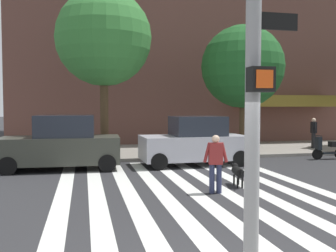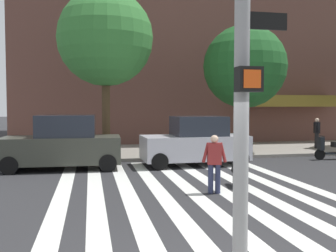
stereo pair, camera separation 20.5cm
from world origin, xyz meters
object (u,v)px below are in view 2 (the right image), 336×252
pedestrian_bystander (317,131)px  street_tree_nearest (105,39)px  traffic_light_pole (245,13)px  parked_scooter (331,149)px  street_tree_middle (245,67)px  parked_car_third_in_line (195,142)px  pedestrian_dog_walker (214,161)px  dog_on_leash (237,172)px  parked_car_behind_first (63,144)px

pedestrian_bystander → street_tree_nearest: bearing=-174.3°
traffic_light_pole → pedestrian_bystander: bearing=54.4°
parked_scooter → street_tree_middle: size_ratio=0.26×
parked_car_third_in_line → pedestrian_dog_walker: parked_car_third_in_line is taller
parked_car_third_in_line → parked_scooter: size_ratio=2.67×
traffic_light_pole → parked_scooter: traffic_light_pole is taller
street_tree_middle → dog_on_leash: 8.77m
traffic_light_pole → street_tree_nearest: street_tree_nearest is taller
traffic_light_pole → pedestrian_dog_walker: 6.68m
traffic_light_pole → parked_car_third_in_line: size_ratio=1.33×
parked_car_behind_first → parked_scooter: bearing=1.4°
street_tree_middle → pedestrian_bystander: bearing=6.7°
street_tree_middle → parked_scooter: bearing=-39.0°
parked_scooter → street_tree_middle: street_tree_middle is taller
parked_scooter → pedestrian_bystander: pedestrian_bystander is taller
parked_car_third_in_line → pedestrian_dog_walker: (-0.87, -5.04, -0.02)m
parked_car_behind_first → dog_on_leash: size_ratio=4.05×
parked_car_third_in_line → street_tree_nearest: (-3.55, 2.24, 4.50)m
street_tree_nearest → parked_car_third_in_line: bearing=-32.2°
dog_on_leash → pedestrian_bystander: 10.82m
street_tree_nearest → pedestrian_dog_walker: size_ratio=4.54×
parked_scooter → parked_car_behind_first: bearing=-178.6°
parked_scooter → pedestrian_bystander: 3.37m
traffic_light_pole → parked_scooter: 14.75m
traffic_light_pole → pedestrian_dog_walker: bearing=74.5°
parked_scooter → street_tree_nearest: 11.39m
traffic_light_pole → pedestrian_bystander: 17.81m
street_tree_middle → dog_on_leash: size_ratio=5.70×
dog_on_leash → parked_car_third_in_line: bearing=91.6°
parked_car_third_in_line → dog_on_leash: parked_car_third_in_line is taller
traffic_light_pole → parked_car_behind_first: 11.60m
parked_car_behind_first → pedestrian_bystander: 13.47m
traffic_light_pole → parked_car_third_in_line: (2.51, 10.97, -2.58)m
street_tree_nearest → street_tree_middle: bearing=5.1°
parked_scooter → street_tree_middle: bearing=141.0°
parked_scooter → dog_on_leash: 7.86m
traffic_light_pole → street_tree_middle: bearing=67.0°
pedestrian_dog_walker → dog_on_leash: (0.99, 0.77, -0.48)m
pedestrian_bystander → parked_car_behind_first: bearing=-165.5°
parked_scooter → dog_on_leash: size_ratio=1.47×
dog_on_leash → pedestrian_bystander: bearing=45.0°
street_tree_middle → pedestrian_bystander: size_ratio=3.86×
parked_scooter → street_tree_nearest: street_tree_nearest is taller
dog_on_leash → pedestrian_dog_walker: bearing=-142.2°
street_tree_nearest → dog_on_leash: (3.67, -6.51, -5.00)m
parked_car_third_in_line → street_tree_middle: size_ratio=0.69×
traffic_light_pole → street_tree_middle: size_ratio=0.92×
traffic_light_pole → dog_on_leash: traffic_light_pole is taller
parked_scooter → pedestrian_bystander: (1.24, 3.08, 0.60)m
traffic_light_pole → dog_on_leash: (2.63, 6.70, -3.08)m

